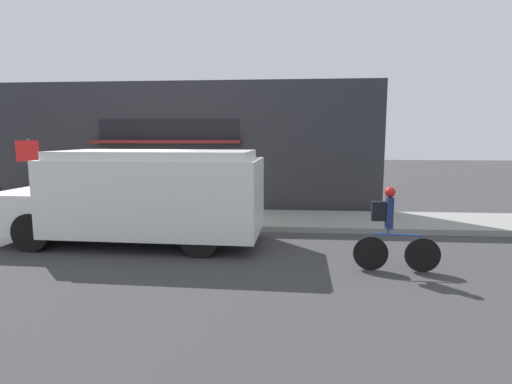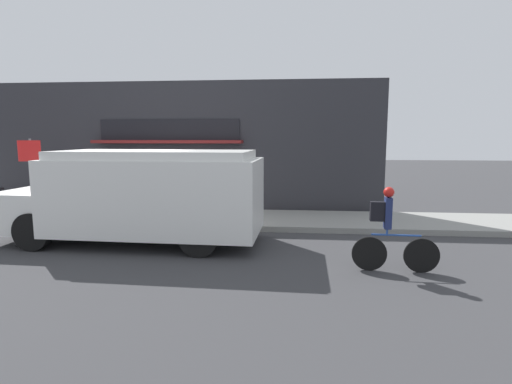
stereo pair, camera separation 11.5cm
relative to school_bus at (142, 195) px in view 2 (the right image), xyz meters
The scene contains 6 objects.
ground_plane 1.84m from the school_bus, 111.22° to the left, with size 70.00×70.00×0.00m, color #38383A.
sidewalk 2.84m from the school_bus, 101.41° to the left, with size 28.00×2.47×0.16m.
storefront 4.30m from the school_bus, 97.20° to the left, with size 13.91×0.74×4.32m.
school_bus is the anchor object (origin of this frame).
cyclist 5.55m from the school_bus, 16.02° to the right, with size 1.59×0.20×1.59m.
stop_sign_post 4.62m from the school_bus, 153.83° to the left, with size 0.45×0.45×2.30m.
Camera 2 is at (4.06, -10.28, 2.49)m, focal length 28.00 mm.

